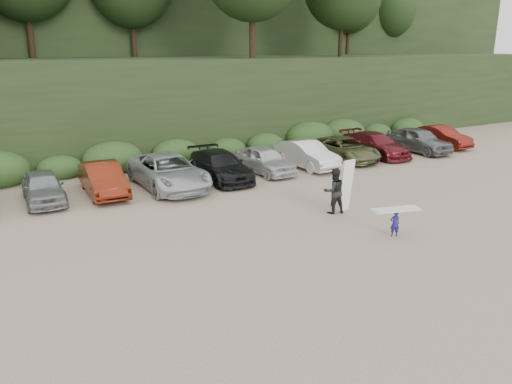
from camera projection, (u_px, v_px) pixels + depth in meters
ground at (295, 250)px, 17.31m from camera, size 120.00×120.00×0.00m
parked_cars at (198, 168)px, 25.72m from camera, size 39.48×6.18×1.64m
child_surfer at (395, 217)px, 18.32m from camera, size 1.88×0.97×1.09m
adult_surfer at (335, 191)px, 20.87m from camera, size 1.42×0.91×2.26m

